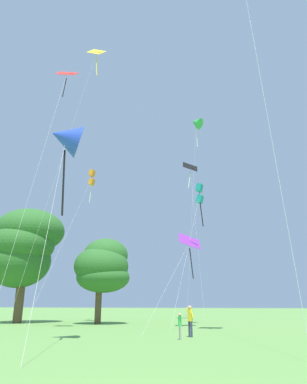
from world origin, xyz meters
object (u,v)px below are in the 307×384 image
object	(u,v)px
kite_purple_streamer	(189,248)
tree_left_oak	(24,246)
tree_right_cluster	(103,267)
kite_teal_box	(200,195)
kite_black_large	(190,172)
kite_red_high	(64,82)
kite_yellow_diamond	(94,63)
person_far_back	(190,318)
person_child_small	(180,324)
kite_blue_delta	(66,138)
kite_green_small	(196,123)
kite_orange_box	(92,179)

from	to	relation	value
kite_purple_streamer	tree_left_oak	size ratio (longest dim) A/B	0.95
kite_purple_streamer	tree_right_cluster	xyz separation A→B (m)	(-8.57, 1.69, -1.05)
kite_teal_box	tree_left_oak	world-z (taller)	kite_teal_box
kite_black_large	kite_red_high	bearing A→B (deg)	-100.17
kite_purple_streamer	tree_left_oak	xyz separation A→B (m)	(-16.58, 0.35, 1.14)
kite_yellow_diamond	tree_left_oak	world-z (taller)	kite_yellow_diamond
kite_red_high	person_far_back	distance (m)	18.47
person_child_small	tree_left_oak	size ratio (longest dim) A/B	0.11
kite_red_high	tree_left_oak	distance (m)	16.75
tree_right_cluster	kite_red_high	bearing A→B (deg)	-79.96
kite_black_large	tree_left_oak	world-z (taller)	kite_black_large
kite_blue_delta	tree_left_oak	distance (m)	20.31
kite_blue_delta	kite_red_high	xyz separation A→B (m)	(-4.35, 5.30, 7.69)
kite_green_small	tree_right_cluster	world-z (taller)	kite_green_small
kite_green_small	person_far_back	distance (m)	41.49
kite_black_large	tree_right_cluster	size ratio (longest dim) A/B	2.50
kite_green_small	kite_yellow_diamond	size ratio (longest dim) A/B	1.14
person_child_small	kite_blue_delta	bearing A→B (deg)	-136.93
kite_teal_box	kite_black_large	bearing A→B (deg)	109.34
kite_teal_box	kite_red_high	world-z (taller)	kite_red_high
kite_green_small	person_far_back	size ratio (longest dim) A/B	19.22
person_child_small	person_far_back	size ratio (longest dim) A/B	0.78
kite_black_large	tree_left_oak	size ratio (longest dim) A/B	1.75
kite_orange_box	kite_black_large	xyz separation A→B (m)	(9.68, 6.81, 1.86)
kite_blue_delta	tree_right_cluster	xyz separation A→B (m)	(-6.18, 15.67, -4.59)
kite_green_small	kite_teal_box	size ratio (longest dim) A/B	2.43
kite_orange_box	tree_left_oak	bearing A→B (deg)	-126.93
kite_purple_streamer	tree_right_cluster	bearing A→B (deg)	168.85
kite_teal_box	tree_right_cluster	size ratio (longest dim) A/B	1.66
kite_blue_delta	kite_yellow_diamond	xyz separation A→B (m)	(-6.15, 12.08, 14.74)
kite_yellow_diamond	person_child_small	size ratio (longest dim) A/B	21.70
kite_green_small	tree_left_oak	distance (m)	33.04
kite_yellow_diamond	kite_purple_streamer	bearing A→B (deg)	12.55
kite_teal_box	person_far_back	distance (m)	15.76
kite_green_small	kite_teal_box	bearing A→B (deg)	-76.68
kite_blue_delta	kite_black_large	world-z (taller)	kite_black_large
kite_orange_box	kite_teal_box	bearing A→B (deg)	-9.30
kite_green_small	kite_purple_streamer	bearing A→B (deg)	-79.22
kite_green_small	tree_right_cluster	xyz separation A→B (m)	(-4.41, -20.15, -24.00)
kite_green_small	tree_right_cluster	distance (m)	31.65
kite_yellow_diamond	tree_left_oak	bearing A→B (deg)	164.35
kite_purple_streamer	kite_black_large	distance (m)	16.95
kite_blue_delta	kite_orange_box	distance (m)	22.84
person_far_back	kite_purple_streamer	bearing A→B (deg)	104.47
kite_yellow_diamond	tree_left_oak	distance (m)	19.07
kite_green_small	kite_teal_box	xyz separation A→B (m)	(4.34, -18.33, -17.57)
kite_green_small	kite_black_large	world-z (taller)	kite_green_small
kite_teal_box	kite_yellow_diamond	bearing A→B (deg)	-148.17
kite_green_small	kite_orange_box	size ratio (longest dim) A/B	1.85
kite_purple_streamer	person_child_small	world-z (taller)	kite_purple_streamer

